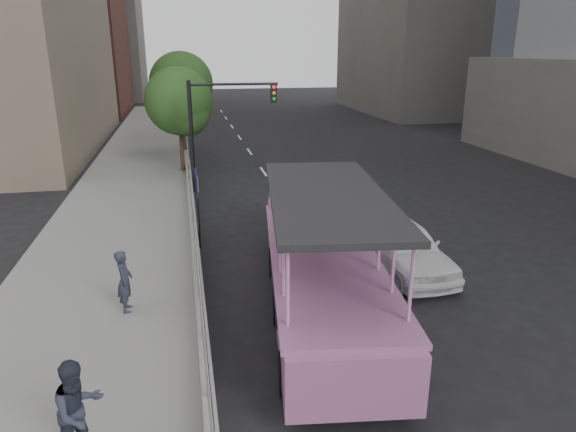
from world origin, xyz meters
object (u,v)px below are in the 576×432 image
Objects in this scene: car at (402,246)px; traffic_signal at (217,118)px; street_tree_near at (181,104)px; duck_boat at (318,256)px; street_tree_far at (183,86)px; pedestrian_near at (125,281)px; parking_sign at (197,200)px; pedestrian_mid at (79,411)px.

car is 0.89× the size of traffic_signal.
duck_boat is at bearing -77.75° from street_tree_near.
duck_boat is 2.02× the size of traffic_signal.
street_tree_near is at bearing 111.24° from car.
traffic_signal is 9.57m from street_tree_far.
pedestrian_near reaches higher than car.
street_tree_far is at bearing 98.43° from traffic_signal.
parking_sign is at bearing -89.47° from street_tree_far.
duck_boat is at bearing -81.63° from street_tree_far.
parking_sign reaches higher than pedestrian_mid.
street_tree_far reaches higher than parking_sign.
duck_boat reaches higher than parking_sign.
street_tree_near is 0.89× the size of street_tree_far.
car is at bearing -65.51° from street_tree_near.
duck_boat is at bearing -158.46° from car.
pedestrian_mid is at bearing -101.31° from traffic_signal.
duck_boat is 16.02m from street_tree_near.
parking_sign is (-3.00, 4.53, 0.46)m from duck_boat.
pedestrian_near is 0.58× the size of parking_sign.
street_tree_far reaches higher than car.
street_tree_near is at bearing 102.25° from duck_boat.
duck_boat is at bearing -56.52° from parking_sign.
car is 21.28m from street_tree_far.
street_tree_far is at bearing -6.22° from pedestrian_near.
car is at bearing 24.79° from duck_boat.
car is at bearing -27.38° from parking_sign.
traffic_signal is at bearing 98.32° from duck_boat.
street_tree_near is at bearing 114.98° from traffic_signal.
street_tree_near is at bearing -91.91° from street_tree_far.
street_tree_far is at bearing 42.98° from pedestrian_mid.
parking_sign is 0.43× the size of street_tree_far.
street_tree_far reaches higher than street_tree_near.
parking_sign reaches higher than car.
street_tree_far reaches higher than duck_boat.
car is (3.04, 1.41, -0.48)m from duck_boat.
pedestrian_mid is (-0.22, -4.94, 0.09)m from pedestrian_near.
pedestrian_mid is 0.34× the size of traffic_signal.
duck_boat is at bearing 1.88° from pedestrian_mid.
parking_sign is 0.53× the size of traffic_signal.
pedestrian_mid is 26.82m from street_tree_far.
car is at bearing -65.67° from traffic_signal.
duck_boat is 2.27× the size of car.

